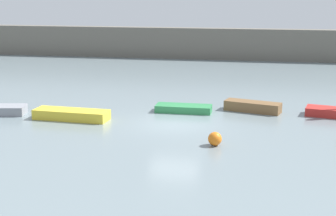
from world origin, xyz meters
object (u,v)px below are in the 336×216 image
rowboat_grey (0,110)px  mooring_buoy (215,139)px  rowboat_yellow (71,115)px  rowboat_brown (253,107)px  rowboat_green (184,108)px

rowboat_grey → mooring_buoy: (11.96, -3.44, 0.06)m
rowboat_yellow → rowboat_brown: 9.86m
rowboat_grey → rowboat_green: (9.70, 2.32, -0.04)m
rowboat_green → mooring_buoy: bearing=-68.3°
rowboat_yellow → rowboat_brown: (9.23, 3.45, 0.02)m
rowboat_grey → rowboat_green: size_ratio=0.90×
rowboat_yellow → mooring_buoy: mooring_buoy is taller
rowboat_green → rowboat_grey: bearing=-166.2°
rowboat_green → mooring_buoy: (2.25, -5.76, 0.11)m
rowboat_grey → rowboat_yellow: (4.21, -0.31, 0.02)m
rowboat_brown → mooring_buoy: 6.74m
rowboat_grey → rowboat_yellow: bearing=-14.8°
rowboat_yellow → rowboat_green: size_ratio=1.29×
rowboat_yellow → rowboat_green: bearing=29.2°
rowboat_brown → mooring_buoy: size_ratio=5.05×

